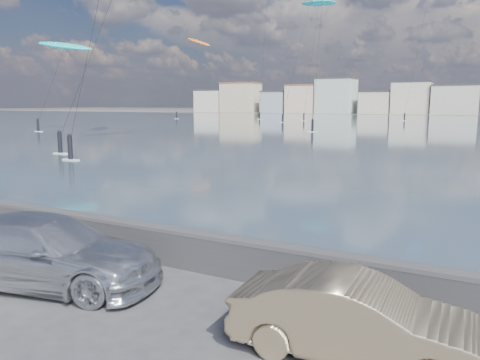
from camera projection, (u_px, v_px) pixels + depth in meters
name	position (u px, v px, depth m)	size (l,w,h in m)	color
ground	(109.00, 306.00, 9.87)	(700.00, 700.00, 0.00)	#333335
bay_water	(452.00, 126.00, 89.38)	(500.00, 177.00, 0.00)	#2E4853
far_shore_strip	(474.00, 114.00, 183.66)	(500.00, 60.00, 0.00)	#4C473D
seawall	(182.00, 246.00, 12.12)	(400.00, 0.36, 1.08)	#28282B
far_buildings	(478.00, 98.00, 169.90)	(240.79, 13.26, 14.60)	beige
car_silver	(45.00, 251.00, 10.95)	(2.27, 5.59, 1.62)	silver
car_champagne	(358.00, 320.00, 7.72)	(1.48, 4.23, 1.39)	tan
kitesurfer_2	(198.00, 44.00, 138.95)	(7.69, 17.62, 24.06)	orange
kitesurfer_10	(319.00, 4.00, 122.56)	(10.66, 18.21, 31.42)	#19BFBF
kitesurfer_19	(65.00, 47.00, 73.93)	(9.40, 9.43, 14.49)	#19BFBF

